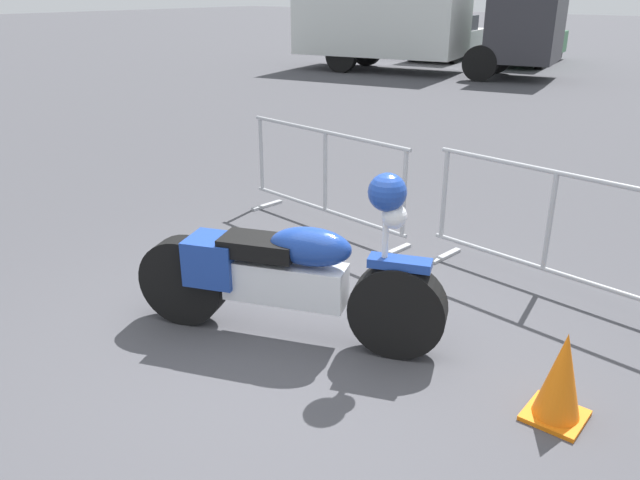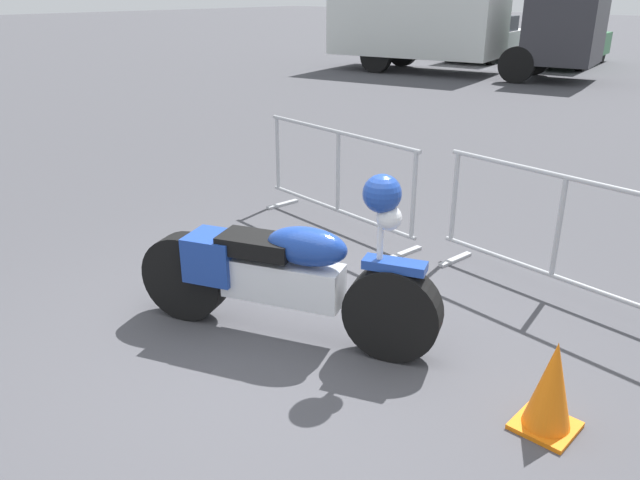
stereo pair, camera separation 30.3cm
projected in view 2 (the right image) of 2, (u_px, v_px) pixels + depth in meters
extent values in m
plane|color=#424247|center=(287.00, 366.00, 4.33)|extent=(120.00, 120.00, 0.00)
cylinder|color=black|center=(392.00, 313.00, 4.32)|extent=(0.71, 0.44, 0.68)
cylinder|color=black|center=(186.00, 276.00, 4.86)|extent=(0.71, 0.44, 0.68)
cube|color=silver|center=(283.00, 280.00, 4.55)|extent=(0.93, 0.58, 0.30)
ellipsoid|color=navy|center=(307.00, 246.00, 4.38)|extent=(0.66, 0.48, 0.28)
cube|color=black|center=(258.00, 244.00, 4.52)|extent=(0.63, 0.49, 0.13)
cube|color=navy|center=(215.00, 256.00, 4.69)|extent=(0.49, 0.46, 0.34)
cube|color=navy|center=(395.00, 265.00, 4.18)|extent=(0.45, 0.30, 0.06)
cylinder|color=silver|center=(380.00, 243.00, 4.16)|extent=(0.06, 0.06, 0.48)
sphere|color=silver|center=(389.00, 218.00, 4.07)|extent=(0.17, 0.17, 0.17)
sphere|color=navy|center=(382.00, 194.00, 4.03)|extent=(0.26, 0.26, 0.26)
cylinder|color=#9EA0A5|center=(339.00, 132.00, 6.41)|extent=(2.19, 0.27, 0.04)
cylinder|color=#9EA0A5|center=(338.00, 210.00, 6.73)|extent=(2.19, 0.27, 0.04)
cylinder|color=#9EA0A5|center=(278.00, 153.00, 7.30)|extent=(0.05, 0.05, 0.85)
cylinder|color=#9EA0A5|center=(338.00, 172.00, 6.57)|extent=(0.05, 0.05, 0.85)
cylinder|color=#9EA0A5|center=(414.00, 195.00, 5.84)|extent=(0.05, 0.05, 0.85)
cube|color=#9EA0A5|center=(283.00, 204.00, 7.48)|extent=(0.11, 0.44, 0.03)
cube|color=#9EA0A5|center=(405.00, 253.00, 6.12)|extent=(0.11, 0.44, 0.03)
cylinder|color=#9EA0A5|center=(566.00, 177.00, 4.90)|extent=(2.19, 0.27, 0.04)
cylinder|color=#9EA0A5|center=(551.00, 275.00, 5.22)|extent=(2.19, 0.27, 0.04)
cylinder|color=#9EA0A5|center=(455.00, 197.00, 5.79)|extent=(0.05, 0.05, 0.85)
cylinder|color=#9EA0A5|center=(559.00, 228.00, 5.06)|extent=(0.05, 0.05, 0.85)
cube|color=#9EA0A5|center=(455.00, 259.00, 5.97)|extent=(0.11, 0.44, 0.03)
cube|color=silver|center=(417.00, 12.00, 18.69)|extent=(5.36, 3.27, 2.50)
cube|color=#2D2D33|center=(565.00, 27.00, 16.74)|extent=(2.21, 2.51, 1.90)
cylinder|color=black|center=(534.00, 58.00, 18.31)|extent=(1.00, 0.47, 0.96)
cylinder|color=black|center=(517.00, 65.00, 16.78)|extent=(1.00, 0.47, 0.96)
cylinder|color=black|center=(403.00, 51.00, 20.34)|extent=(1.00, 0.47, 0.96)
cylinder|color=black|center=(376.00, 56.00, 18.81)|extent=(1.00, 0.47, 0.96)
cube|color=black|center=(422.00, 38.00, 24.06)|extent=(2.25, 4.23, 0.66)
cube|color=#1E232B|center=(421.00, 23.00, 23.74)|extent=(1.81, 2.27, 0.47)
cylinder|color=black|center=(420.00, 43.00, 25.51)|extent=(0.30, 0.62, 0.60)
cylinder|color=black|center=(451.00, 44.00, 24.80)|extent=(0.30, 0.62, 0.60)
cylinder|color=black|center=(390.00, 47.00, 23.53)|extent=(0.30, 0.62, 0.60)
cylinder|color=black|center=(423.00, 49.00, 22.82)|extent=(0.30, 0.62, 0.60)
cube|color=white|center=(485.00, 42.00, 22.09)|extent=(2.43, 4.58, 0.71)
cube|color=#1E232B|center=(486.00, 24.00, 21.74)|extent=(1.96, 2.46, 0.51)
cylinder|color=black|center=(479.00, 46.00, 23.65)|extent=(0.32, 0.68, 0.65)
cylinder|color=black|center=(518.00, 48.00, 22.88)|extent=(0.32, 0.68, 0.65)
cylinder|color=black|center=(449.00, 52.00, 21.51)|extent=(0.32, 0.68, 0.65)
cylinder|color=black|center=(491.00, 55.00, 20.74)|extent=(0.32, 0.68, 0.65)
cube|color=#236B38|center=(569.00, 46.00, 20.51)|extent=(2.45, 4.62, 0.72)
cube|color=#1E232B|center=(571.00, 26.00, 20.16)|extent=(1.98, 2.48, 0.51)
cylinder|color=black|center=(556.00, 51.00, 22.09)|extent=(0.32, 0.68, 0.65)
cylinder|color=black|center=(601.00, 53.00, 21.31)|extent=(0.32, 0.68, 0.65)
cylinder|color=black|center=(532.00, 57.00, 19.93)|extent=(0.32, 0.68, 0.65)
cylinder|color=black|center=(581.00, 60.00, 19.15)|extent=(0.32, 0.68, 0.65)
cube|color=orange|center=(545.00, 426.00, 3.71)|extent=(0.34, 0.34, 0.03)
cone|color=orange|center=(552.00, 384.00, 3.60)|extent=(0.28, 0.28, 0.56)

